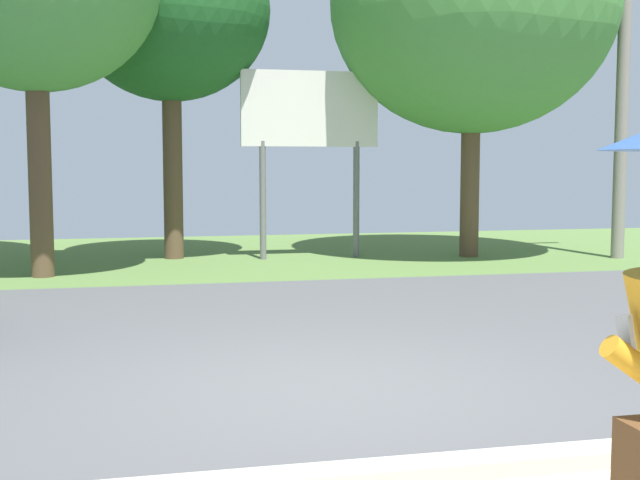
# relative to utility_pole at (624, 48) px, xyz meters

# --- Properties ---
(ground_plane) EXTENTS (40.00, 22.00, 0.20)m
(ground_plane) POSITION_rel_utility_pole_xyz_m (-7.42, -4.69, -3.96)
(ground_plane) COLOR #4C4C4F
(utility_pole) EXTENTS (1.80, 0.24, 7.47)m
(utility_pole) POSITION_rel_utility_pole_xyz_m (0.00, 0.00, 0.00)
(utility_pole) COLOR gray
(utility_pole) RESTS_ON ground_plane
(roadside_billboard) EXTENTS (2.60, 0.12, 3.50)m
(roadside_billboard) POSITION_rel_utility_pole_xyz_m (-5.67, 1.28, -1.36)
(roadside_billboard) COLOR slate
(roadside_billboard) RESTS_ON ground_plane
(tree_left_far) EXTENTS (5.38, 5.38, 7.24)m
(tree_left_far) POSITION_rel_utility_pole_xyz_m (-2.63, 0.89, 0.87)
(tree_left_far) COLOR brown
(tree_left_far) RESTS_ON ground_plane
(tree_right_far) EXTENTS (3.68, 3.68, 6.27)m
(tree_right_far) POSITION_rel_utility_pole_xyz_m (-8.19, 1.79, 0.66)
(tree_right_far) COLOR brown
(tree_right_far) RESTS_ON ground_plane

